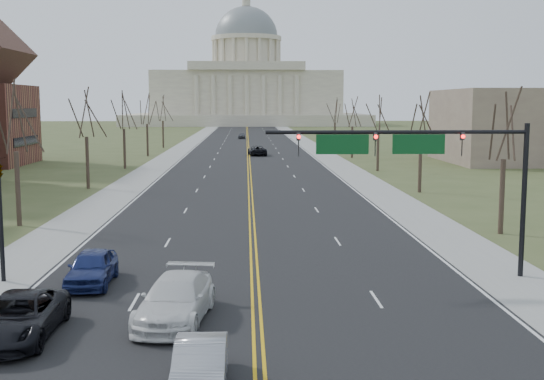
{
  "coord_description": "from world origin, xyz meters",
  "views": [
    {
      "loc": [
        -0.39,
        -17.31,
        8.1
      ],
      "look_at": [
        1.15,
        22.67,
        3.0
      ],
      "focal_mm": 45.0,
      "sensor_mm": 36.0,
      "label": 1
    }
  ],
  "objects": [
    {
      "name": "signal_mast",
      "position": [
        7.45,
        13.5,
        5.76
      ],
      "size": [
        12.12,
        0.44,
        7.2
      ],
      "color": "black",
      "rests_on": "ground"
    },
    {
      "name": "sidewalk_right",
      "position": [
        12.0,
        110.0,
        0.01
      ],
      "size": [
        4.0,
        380.0,
        0.03
      ],
      "primitive_type": "cube",
      "color": "gray",
      "rests_on": "ground"
    },
    {
      "name": "bldg_right_mass",
      "position": [
        40.0,
        76.0,
        5.0
      ],
      "size": [
        25.0,
        20.0,
        10.0
      ],
      "primitive_type": "cube",
      "color": "#745E52",
      "rests_on": "ground"
    },
    {
      "name": "road",
      "position": [
        0.0,
        110.0,
        0.01
      ],
      "size": [
        20.0,
        380.0,
        0.01
      ],
      "primitive_type": "cube",
      "color": "black",
      "rests_on": "ground"
    },
    {
      "name": "car_sb_outer_lead",
      "position": [
        -8.29,
        5.75,
        0.77
      ],
      "size": [
        2.54,
        5.48,
        1.52
      ],
      "primitive_type": "imported",
      "rotation": [
        0.0,
        0.0,
        0.0
      ],
      "color": "black",
      "rests_on": "road"
    },
    {
      "name": "car_sb_inner_second",
      "position": [
        -3.03,
        7.51,
        0.84
      ],
      "size": [
        3.04,
        5.96,
        1.66
      ],
      "primitive_type": "imported",
      "rotation": [
        0.0,
        0.0,
        -0.13
      ],
      "color": "silver",
      "rests_on": "road"
    },
    {
      "name": "tree_r_2",
      "position": [
        15.5,
        64.0,
        6.55
      ],
      "size": [
        3.74,
        3.74,
        8.5
      ],
      "color": "#34291E",
      "rests_on": "ground"
    },
    {
      "name": "car_sb_outer_second",
      "position": [
        -7.31,
        12.79,
        0.8
      ],
      "size": [
        1.93,
        4.64,
        1.57
      ],
      "primitive_type": "imported",
      "rotation": [
        0.0,
        0.0,
        0.02
      ],
      "color": "navy",
      "rests_on": "road"
    },
    {
      "name": "tree_l_4",
      "position": [
        -15.5,
        108.0,
        6.94
      ],
      "size": [
        3.96,
        3.96,
        9.0
      ],
      "color": "#34291E",
      "rests_on": "ground"
    },
    {
      "name": "signal_left",
      "position": [
        -11.5,
        13.5,
        3.71
      ],
      "size": [
        0.32,
        0.36,
        6.0
      ],
      "color": "black",
      "rests_on": "ground"
    },
    {
      "name": "car_sb_inner_lead",
      "position": [
        -1.72,
        1.25,
        0.71
      ],
      "size": [
        1.48,
        4.22,
        1.39
      ],
      "primitive_type": "imported",
      "rotation": [
        0.0,
        0.0,
        0.0
      ],
      "color": "#9C9DA3",
      "rests_on": "road"
    },
    {
      "name": "tree_l_3",
      "position": [
        -15.5,
        88.0,
        6.94
      ],
      "size": [
        3.96,
        3.96,
        9.0
      ],
      "color": "#34291E",
      "rests_on": "ground"
    },
    {
      "name": "tree_r_1",
      "position": [
        15.5,
        44.0,
        6.55
      ],
      "size": [
        3.74,
        3.74,
        8.5
      ],
      "color": "#34291E",
      "rests_on": "ground"
    },
    {
      "name": "car_far_nb",
      "position": [
        1.38,
        89.14,
        0.78
      ],
      "size": [
        3.07,
        5.73,
        1.53
      ],
      "primitive_type": "imported",
      "rotation": [
        0.0,
        0.0,
        3.24
      ],
      "color": "black",
      "rests_on": "road"
    },
    {
      "name": "tree_r_0",
      "position": [
        15.5,
        24.0,
        6.55
      ],
      "size": [
        3.74,
        3.74,
        8.5
      ],
      "color": "#34291E",
      "rests_on": "ground"
    },
    {
      "name": "tree_l_2",
      "position": [
        -15.5,
        68.0,
        6.94
      ],
      "size": [
        3.96,
        3.96,
        9.0
      ],
      "color": "#34291E",
      "rests_on": "ground"
    },
    {
      "name": "edge_line_right",
      "position": [
        9.8,
        110.0,
        0.01
      ],
      "size": [
        0.15,
        380.0,
        0.01
      ],
      "primitive_type": "cube",
      "color": "silver",
      "rests_on": "road"
    },
    {
      "name": "center_line",
      "position": [
        0.0,
        110.0,
        0.01
      ],
      "size": [
        0.42,
        380.0,
        0.01
      ],
      "primitive_type": "cube",
      "color": "gold",
      "rests_on": "road"
    },
    {
      "name": "edge_line_left",
      "position": [
        -9.8,
        110.0,
        0.01
      ],
      "size": [
        0.15,
        380.0,
        0.01
      ],
      "primitive_type": "cube",
      "color": "silver",
      "rests_on": "road"
    },
    {
      "name": "tree_r_4",
      "position": [
        15.5,
        104.0,
        6.55
      ],
      "size": [
        3.74,
        3.74,
        8.5
      ],
      "color": "#34291E",
      "rests_on": "ground"
    },
    {
      "name": "tree_l_1",
      "position": [
        -15.5,
        48.0,
        6.94
      ],
      "size": [
        3.96,
        3.96,
        9.0
      ],
      "color": "#34291E",
      "rests_on": "ground"
    },
    {
      "name": "cross_road",
      "position": [
        0.0,
        6.0,
        0.01
      ],
      "size": [
        120.0,
        14.0,
        0.01
      ],
      "primitive_type": "cube",
      "color": "black",
      "rests_on": "ground"
    },
    {
      "name": "tree_l_0",
      "position": [
        -15.5,
        28.0,
        6.94
      ],
      "size": [
        3.96,
        3.96,
        9.0
      ],
      "color": "#34291E",
      "rests_on": "ground"
    },
    {
      "name": "sidewalk_left",
      "position": [
        -12.0,
        110.0,
        0.01
      ],
      "size": [
        4.0,
        380.0,
        0.03
      ],
      "primitive_type": "cube",
      "color": "gray",
      "rests_on": "ground"
    },
    {
      "name": "car_far_sb",
      "position": [
        -1.33,
        139.84,
        0.68
      ],
      "size": [
        1.64,
        3.94,
        1.33
      ],
      "primitive_type": "imported",
      "rotation": [
        0.0,
        0.0,
        -0.02
      ],
      "color": "#414348",
      "rests_on": "road"
    },
    {
      "name": "capitol",
      "position": [
        0.0,
        249.91,
        14.2
      ],
      "size": [
        90.0,
        60.0,
        50.0
      ],
      "color": "beige",
      "rests_on": "ground"
    },
    {
      "name": "tree_r_3",
      "position": [
        15.5,
        84.0,
        6.55
      ],
      "size": [
        3.74,
        3.74,
        8.5
      ],
      "color": "#34291E",
      "rests_on": "ground"
    }
  ]
}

